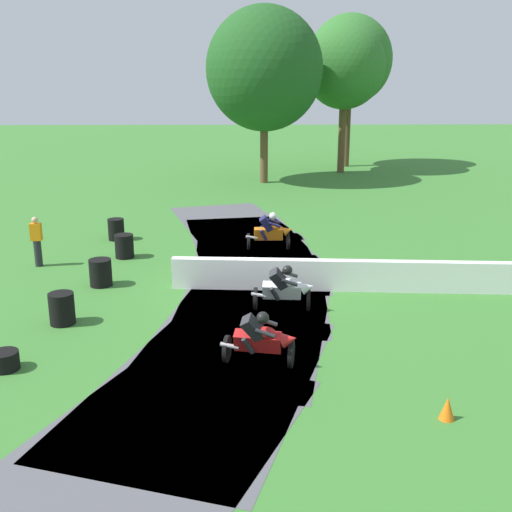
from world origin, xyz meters
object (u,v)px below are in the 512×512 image
object	(u,v)px
traffic_cone	(447,408)
motorcycle_chase_white	(285,288)
tire_stack_mid_a	(62,309)
tire_stack_far	(124,246)
tire_stack_near	(5,361)
tire_stack_extra_a	(116,229)
tire_stack_mid_b	(101,273)
track_marshal	(37,242)
motorcycle_lead_red	(261,339)
motorcycle_trailing_orange	(271,232)

from	to	relation	value
traffic_cone	motorcycle_chase_white	bearing A→B (deg)	115.68
tire_stack_mid_a	tire_stack_far	world-z (taller)	same
motorcycle_chase_white	traffic_cone	xyz separation A→B (m)	(2.59, -5.39, -0.41)
tire_stack_near	tire_stack_extra_a	bearing A→B (deg)	88.58
tire_stack_near	tire_stack_mid_a	bearing A→B (deg)	78.34
motorcycle_chase_white	tire_stack_mid_b	xyz separation A→B (m)	(-5.26, 2.16, -0.23)
motorcycle_chase_white	tire_stack_extra_a	distance (m)	9.46
tire_stack_mid_b	track_marshal	xyz separation A→B (m)	(-2.44, 1.99, 0.42)
motorcycle_lead_red	motorcycle_chase_white	world-z (taller)	same
motorcycle_chase_white	tire_stack_extra_a	xyz separation A→B (m)	(-5.84, 7.44, -0.23)
motorcycle_lead_red	motorcycle_trailing_orange	distance (m)	9.13
motorcycle_chase_white	track_marshal	distance (m)	8.76
traffic_cone	tire_stack_far	bearing A→B (deg)	126.34
tire_stack_mid_a	track_marshal	size ratio (longest dim) A/B	0.49
motorcycle_lead_red	motorcycle_trailing_orange	bearing A→B (deg)	86.35
track_marshal	traffic_cone	xyz separation A→B (m)	(10.30, -9.54, -0.60)
tire_stack_mid_a	tire_stack_mid_b	distance (m)	2.92
motorcycle_lead_red	tire_stack_extra_a	world-z (taller)	motorcycle_lead_red
tire_stack_near	track_marshal	distance (m)	7.59
tire_stack_far	motorcycle_lead_red	bearing A→B (deg)	-62.00
tire_stack_mid_b	motorcycle_chase_white	bearing A→B (deg)	-22.32
tire_stack_mid_b	tire_stack_far	xyz separation A→B (m)	(0.16, 2.91, 0.00)
tire_stack_near	tire_stack_mid_b	distance (m)	5.47
traffic_cone	tire_stack_mid_b	bearing A→B (deg)	136.13
motorcycle_chase_white	tire_stack_far	world-z (taller)	motorcycle_chase_white
motorcycle_chase_white	tire_stack_mid_a	size ratio (longest dim) A/B	2.12
tire_stack_mid_b	traffic_cone	xyz separation A→B (m)	(7.86, -7.55, -0.18)
motorcycle_lead_red	traffic_cone	xyz separation A→B (m)	(3.29, -2.18, -0.41)
motorcycle_trailing_orange	traffic_cone	bearing A→B (deg)	-76.49
traffic_cone	track_marshal	bearing A→B (deg)	137.18
motorcycle_lead_red	traffic_cone	size ratio (longest dim) A/B	3.87
tire_stack_near	motorcycle_lead_red	bearing A→B (deg)	0.35
motorcycle_chase_white	tire_stack_extra_a	size ratio (longest dim) A/B	2.12
tire_stack_mid_a	tire_stack_mid_b	xyz separation A→B (m)	(0.32, 2.90, 0.00)
motorcycle_lead_red	tire_stack_mid_b	world-z (taller)	motorcycle_lead_red
tire_stack_near	tire_stack_far	size ratio (longest dim) A/B	0.74
motorcycle_lead_red	traffic_cone	distance (m)	3.97
tire_stack_mid_a	motorcycle_chase_white	bearing A→B (deg)	7.58
motorcycle_lead_red	track_marshal	xyz separation A→B (m)	(-7.01, 7.36, 0.19)
tire_stack_extra_a	tire_stack_far	bearing A→B (deg)	-72.75
motorcycle_trailing_orange	tire_stack_mid_a	size ratio (longest dim) A/B	2.10
tire_stack_near	tire_stack_mid_b	world-z (taller)	tire_stack_mid_b
tire_stack_mid_a	traffic_cone	xyz separation A→B (m)	(8.18, -4.65, -0.18)
tire_stack_far	tire_stack_extra_a	bearing A→B (deg)	107.25
motorcycle_chase_white	traffic_cone	bearing A→B (deg)	-64.32
motorcycle_chase_white	track_marshal	bearing A→B (deg)	151.69
tire_stack_far	tire_stack_extra_a	distance (m)	2.48
motorcycle_trailing_orange	tire_stack_mid_b	bearing A→B (deg)	-143.99
motorcycle_chase_white	tire_stack_mid_b	distance (m)	5.69
tire_stack_mid_a	tire_stack_far	xyz separation A→B (m)	(0.48, 5.81, 0.00)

